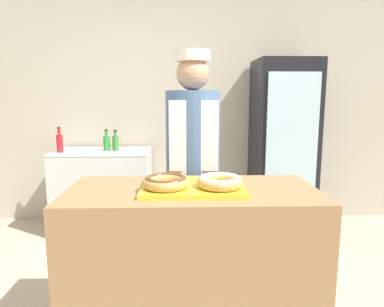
% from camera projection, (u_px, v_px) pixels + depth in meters
% --- Properties ---
extents(wall_back, '(8.00, 0.06, 2.70)m').
position_uv_depth(wall_back, '(187.00, 103.00, 3.91)').
color(wall_back, '#BCB29E').
rests_on(wall_back, ground_plane).
extents(display_counter, '(1.37, 0.64, 0.93)m').
position_uv_depth(display_counter, '(193.00, 267.00, 1.95)').
color(display_counter, '#997047').
rests_on(display_counter, ground_plane).
extents(serving_tray, '(0.56, 0.42, 0.02)m').
position_uv_depth(serving_tray, '(193.00, 187.00, 1.88)').
color(serving_tray, yellow).
rests_on(serving_tray, display_counter).
extents(donut_chocolate_glaze, '(0.25, 0.25, 0.06)m').
position_uv_depth(donut_chocolate_glaze, '(166.00, 181.00, 1.80)').
color(donut_chocolate_glaze, tan).
rests_on(donut_chocolate_glaze, serving_tray).
extents(donut_light_glaze, '(0.25, 0.25, 0.06)m').
position_uv_depth(donut_light_glaze, '(220.00, 181.00, 1.81)').
color(donut_light_glaze, tan).
rests_on(donut_light_glaze, serving_tray).
extents(brownie_back_left, '(0.09, 0.09, 0.03)m').
position_uv_depth(brownie_back_left, '(173.00, 176.00, 2.01)').
color(brownie_back_left, '#382111').
rests_on(brownie_back_left, serving_tray).
extents(brownie_back_right, '(0.09, 0.09, 0.03)m').
position_uv_depth(brownie_back_right, '(210.00, 175.00, 2.02)').
color(brownie_back_right, '#382111').
rests_on(brownie_back_right, serving_tray).
extents(baker_person, '(0.38, 0.38, 1.73)m').
position_uv_depth(baker_person, '(193.00, 169.00, 2.43)').
color(baker_person, '#4C4C51').
rests_on(baker_person, ground_plane).
extents(beverage_fridge, '(0.62, 0.62, 1.81)m').
position_uv_depth(beverage_fridge, '(282.00, 146.00, 3.65)').
color(beverage_fridge, black).
rests_on(beverage_fridge, ground_plane).
extents(chest_freezer, '(0.99, 0.58, 0.86)m').
position_uv_depth(chest_freezer, '(104.00, 190.00, 3.68)').
color(chest_freezer, silver).
rests_on(chest_freezer, ground_plane).
extents(bottle_green, '(0.07, 0.07, 0.22)m').
position_uv_depth(bottle_green, '(107.00, 142.00, 3.61)').
color(bottle_green, '#2D8C38').
rests_on(bottle_green, chest_freezer).
extents(bottle_red, '(0.06, 0.06, 0.26)m').
position_uv_depth(bottle_red, '(60.00, 143.00, 3.49)').
color(bottle_red, red).
rests_on(bottle_red, chest_freezer).
extents(bottle_amber, '(0.07, 0.07, 0.21)m').
position_uv_depth(bottle_amber, '(116.00, 141.00, 3.74)').
color(bottle_amber, '#99661E').
rests_on(bottle_amber, chest_freezer).
extents(bottle_green_b, '(0.06, 0.06, 0.21)m').
position_uv_depth(bottle_green_b, '(116.00, 143.00, 3.58)').
color(bottle_green_b, '#2D8C38').
rests_on(bottle_green_b, chest_freezer).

